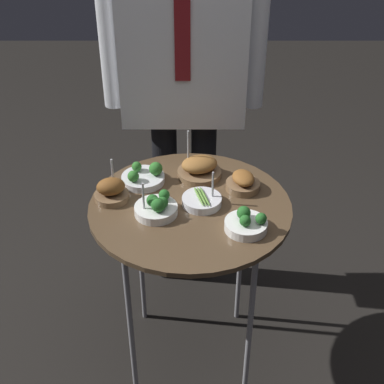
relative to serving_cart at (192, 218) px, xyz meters
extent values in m
plane|color=black|center=(0.00, 0.00, -0.71)|extent=(8.00, 8.00, 0.00)
cylinder|color=brown|center=(0.00, 0.00, 0.05)|extent=(0.69, 0.69, 0.02)
cylinder|color=gray|center=(0.21, -0.21, -0.34)|extent=(0.02, 0.02, 0.75)
cylinder|color=gray|center=(-0.21, -0.21, -0.34)|extent=(0.02, 0.02, 0.75)
cylinder|color=gray|center=(0.21, 0.21, -0.34)|extent=(0.02, 0.02, 0.75)
cylinder|color=gray|center=(-0.21, 0.21, -0.34)|extent=(0.02, 0.02, 0.75)
cylinder|color=brown|center=(0.03, 0.18, 0.07)|extent=(0.16, 0.16, 0.02)
ellipsoid|color=#93602D|center=(0.03, 0.18, 0.11)|extent=(0.15, 0.13, 0.05)
cylinder|color=#ADADB2|center=(-0.01, 0.20, 0.14)|extent=(0.01, 0.01, 0.17)
cylinder|color=white|center=(0.18, -0.14, 0.07)|extent=(0.14, 0.14, 0.03)
sphere|color=#236023|center=(0.22, -0.14, 0.10)|extent=(0.04, 0.04, 0.04)
sphere|color=#236023|center=(0.17, -0.12, 0.11)|extent=(0.04, 0.04, 0.04)
sphere|color=#236023|center=(0.17, -0.16, 0.10)|extent=(0.04, 0.04, 0.04)
cylinder|color=white|center=(-0.11, -0.05, 0.07)|extent=(0.14, 0.14, 0.03)
sphere|color=#236023|center=(-0.09, -0.06, 0.10)|extent=(0.04, 0.04, 0.04)
sphere|color=#236023|center=(-0.09, -0.01, 0.10)|extent=(0.04, 0.04, 0.04)
sphere|color=#236023|center=(-0.12, -0.05, 0.11)|extent=(0.04, 0.04, 0.04)
sphere|color=#236023|center=(-0.12, -0.06, 0.10)|extent=(0.04, 0.04, 0.04)
sphere|color=#236023|center=(-0.10, -0.08, 0.11)|extent=(0.05, 0.05, 0.05)
cylinder|color=#ADADB2|center=(-0.15, -0.06, 0.12)|extent=(0.01, 0.01, 0.12)
cylinder|color=silver|center=(0.04, 0.00, 0.07)|extent=(0.13, 0.13, 0.03)
ellipsoid|color=#5B8938|center=(0.05, 0.00, 0.09)|extent=(0.04, 0.11, 0.01)
ellipsoid|color=#5B8938|center=(0.04, 0.00, 0.09)|extent=(0.04, 0.11, 0.01)
ellipsoid|color=#5B8938|center=(0.03, 0.00, 0.09)|extent=(0.04, 0.11, 0.01)
cylinder|color=#ADADB2|center=(0.08, 0.01, 0.12)|extent=(0.01, 0.01, 0.12)
cylinder|color=silver|center=(-0.17, 0.14, 0.07)|extent=(0.15, 0.15, 0.02)
sphere|color=#2D7028|center=(-0.12, 0.15, 0.11)|extent=(0.05, 0.05, 0.05)
sphere|color=#2D7028|center=(-0.19, 0.17, 0.10)|extent=(0.04, 0.04, 0.04)
sphere|color=#2D7028|center=(-0.20, 0.11, 0.10)|extent=(0.04, 0.04, 0.04)
cylinder|color=brown|center=(-0.27, 0.03, 0.07)|extent=(0.12, 0.12, 0.02)
ellipsoid|color=brown|center=(-0.27, 0.03, 0.11)|extent=(0.11, 0.09, 0.06)
cylinder|color=#ADADB2|center=(-0.26, 0.06, 0.13)|extent=(0.01, 0.01, 0.14)
cylinder|color=brown|center=(0.18, 0.09, 0.07)|extent=(0.12, 0.12, 0.03)
ellipsoid|color=brown|center=(0.18, 0.09, 0.10)|extent=(0.10, 0.11, 0.04)
cylinder|color=black|center=(-0.11, 0.50, -0.29)|extent=(0.11, 0.11, 0.85)
cylinder|color=black|center=(0.06, 0.50, -0.29)|extent=(0.11, 0.11, 0.85)
cube|color=silver|center=(-0.03, 0.50, 0.46)|extent=(0.48, 0.23, 0.64)
cube|color=maroon|center=(-0.03, 0.38, 0.53)|extent=(0.06, 0.01, 0.38)
cylinder|color=silver|center=(-0.30, 0.50, 0.48)|extent=(0.08, 0.08, 0.58)
cylinder|color=silver|center=(0.25, 0.50, 0.48)|extent=(0.08, 0.08, 0.58)
camera|label=1|loc=(0.01, -1.47, 1.10)|focal=50.00mm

